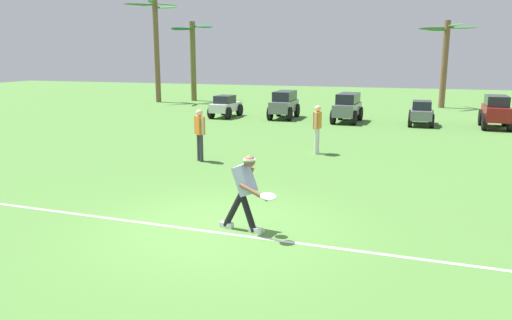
# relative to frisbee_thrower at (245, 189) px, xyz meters

# --- Properties ---
(ground_plane) EXTENTS (80.00, 80.00, 0.00)m
(ground_plane) POSITION_rel_frisbee_thrower_xyz_m (-0.55, 0.03, -0.80)
(ground_plane) COLOR #4C7D37
(field_line_paint) EXTENTS (24.57, 1.00, 0.01)m
(field_line_paint) POSITION_rel_frisbee_thrower_xyz_m (-0.55, -0.24, -0.80)
(field_line_paint) COLOR white
(field_line_paint) RESTS_ON ground_plane
(frisbee_thrower) EXTENTS (1.06, 0.59, 1.42)m
(frisbee_thrower) POSITION_rel_frisbee_thrower_xyz_m (0.00, 0.00, 0.00)
(frisbee_thrower) COLOR black
(frisbee_thrower) RESTS_ON ground_plane
(frisbee_in_flight) EXTENTS (0.38, 0.38, 0.07)m
(frisbee_in_flight) POSITION_rel_frisbee_thrower_xyz_m (0.53, -0.30, -0.01)
(frisbee_in_flight) COLOR white
(teammate_near_sideline) EXTENTS (0.22, 0.50, 1.56)m
(teammate_near_sideline) POSITION_rel_frisbee_thrower_xyz_m (-0.13, 7.49, 0.14)
(teammate_near_sideline) COLOR silver
(teammate_near_sideline) RESTS_ON ground_plane
(teammate_midfield) EXTENTS (0.42, 0.38, 1.56)m
(teammate_midfield) POSITION_rel_frisbee_thrower_xyz_m (-3.24, 5.28, 0.14)
(teammate_midfield) COLOR #33333D
(teammate_midfield) RESTS_ON ground_plane
(parked_car_slot_a) EXTENTS (1.15, 2.23, 1.10)m
(parked_car_slot_a) POSITION_rel_frisbee_thrower_xyz_m (-6.33, 15.33, -0.24)
(parked_car_slot_a) COLOR silver
(parked_car_slot_a) RESTS_ON ground_plane
(parked_car_slot_b) EXTENTS (1.17, 2.41, 1.34)m
(parked_car_slot_b) POSITION_rel_frisbee_thrower_xyz_m (-3.38, 15.80, -0.08)
(parked_car_slot_b) COLOR slate
(parked_car_slot_b) RESTS_ON ground_plane
(parked_car_slot_c) EXTENTS (1.26, 2.45, 1.34)m
(parked_car_slot_c) POSITION_rel_frisbee_thrower_xyz_m (-0.20, 15.35, -0.08)
(parked_car_slot_c) COLOR slate
(parked_car_slot_c) RESTS_ON ground_plane
(parked_car_slot_d) EXTENTS (1.08, 2.20, 1.10)m
(parked_car_slot_d) POSITION_rel_frisbee_thrower_xyz_m (3.10, 15.33, -0.24)
(parked_car_slot_d) COLOR slate
(parked_car_slot_d) RESTS_ON ground_plane
(parked_car_slot_e) EXTENTS (1.20, 2.37, 1.40)m
(parked_car_slot_e) POSITION_rel_frisbee_thrower_xyz_m (6.14, 15.35, -0.06)
(parked_car_slot_e) COLOR maroon
(parked_car_slot_e) RESTS_ON ground_plane
(palm_tree_far_left) EXTENTS (3.36, 3.15, 6.51)m
(palm_tree_far_left) POSITION_rel_frisbee_thrower_xyz_m (-13.41, 21.33, 2.98)
(palm_tree_far_left) COLOR brown
(palm_tree_far_left) RESTS_ON ground_plane
(palm_tree_left_of_centre) EXTENTS (3.24, 3.34, 5.23)m
(palm_tree_left_of_centre) POSITION_rel_frisbee_thrower_xyz_m (-11.61, 23.01, 2.28)
(palm_tree_left_of_centre) COLOR brown
(palm_tree_left_of_centre) RESTS_ON ground_plane
(palm_tree_right_of_centre) EXTENTS (3.19, 3.19, 5.03)m
(palm_tree_right_of_centre) POSITION_rel_frisbee_thrower_xyz_m (4.27, 23.39, 2.22)
(palm_tree_right_of_centre) COLOR brown
(palm_tree_right_of_centre) RESTS_ON ground_plane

